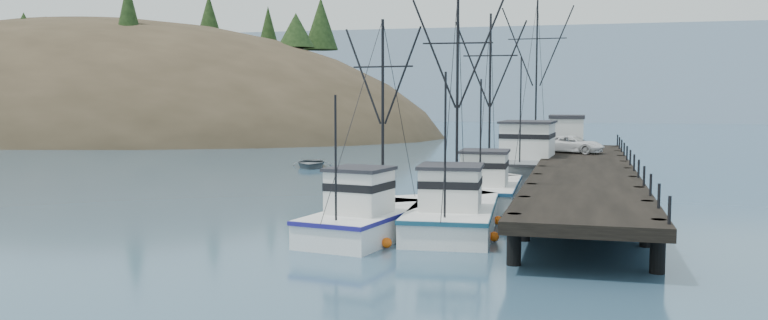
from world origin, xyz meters
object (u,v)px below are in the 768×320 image
trawler_near (454,212)px  pickup_truck (572,144)px  work_vessel (532,163)px  trawler_far (487,189)px  motorboat (311,167)px  pier_shed (567,131)px  pier (584,172)px  trawler_mid (374,218)px

trawler_near → pickup_truck: trawler_near is taller
work_vessel → pickup_truck: bearing=25.4°
trawler_far → motorboat: size_ratio=2.28×
pier_shed → pickup_truck: size_ratio=0.66×
work_vessel → pier: bearing=-68.9°
trawler_mid → trawler_far: 12.75m
trawler_mid → work_vessel: size_ratio=0.60×
trawler_near → pier_shed: size_ratio=3.76×
pier → trawler_mid: size_ratio=4.22×
pier → trawler_near: trawler_near is taller
trawler_far → work_vessel: work_vessel is taller
pier → trawler_far: 6.63m
trawler_mid → motorboat: trawler_mid is taller
work_vessel → pickup_truck: (3.00, 1.42, 1.45)m
trawler_near → trawler_mid: 4.18m
trawler_near → pier_shed: bearing=81.5°
trawler_far → trawler_near: bearing=-92.3°
trawler_far → motorboat: (-18.20, 18.04, -0.82)m
trawler_near → motorboat: trawler_near is taller
trawler_far → work_vessel: (1.80, 13.37, 0.41)m
pier → trawler_mid: (-9.46, -15.43, -0.87)m
motorboat → pickup_truck: bearing=-23.8°
trawler_near → work_vessel: (2.20, 23.04, 0.41)m
pier → work_vessel: (-3.92, 10.13, -0.46)m
trawler_far → motorboat: 25.64m
trawler_mid → pier_shed: (7.96, 33.43, 2.60)m
motorboat → trawler_mid: bearing=-80.2°
trawler_mid → motorboat: (-14.46, 30.23, -0.82)m
trawler_near → trawler_far: trawler_near is taller
pier → motorboat: bearing=148.2°
trawler_mid → trawler_far: bearing=72.9°
trawler_near → pier_shed: 31.36m
trawler_near → trawler_mid: (-3.35, -2.51, -0.00)m
trawler_mid → work_vessel: work_vessel is taller
trawler_mid → motorboat: 33.52m
work_vessel → trawler_far: bearing=-97.7°
motorboat → trawler_far: bearing=-60.5°
pier_shed → motorboat: size_ratio=0.61×
pier → trawler_far: bearing=-150.5°
work_vessel → motorboat: 20.58m
trawler_far → pickup_truck: trawler_far is taller
trawler_mid → work_vessel: (5.54, 25.55, 0.41)m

